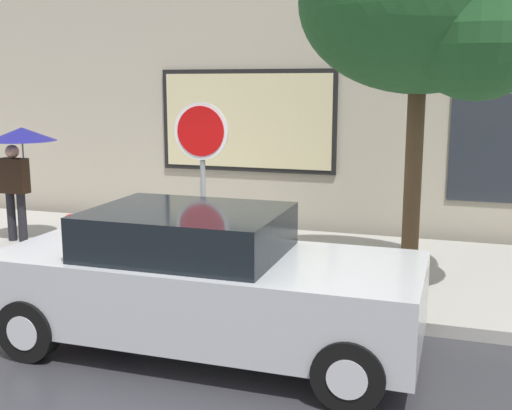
{
  "coord_description": "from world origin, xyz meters",
  "views": [
    {
      "loc": [
        2.56,
        -5.84,
        2.73
      ],
      "look_at": [
        0.07,
        1.8,
        1.2
      ],
      "focal_mm": 44.26,
      "sensor_mm": 36.0,
      "label": 1
    }
  ],
  "objects_px": {
    "stop_sign": "(202,155)",
    "fire_hydrant": "(72,242)",
    "parked_car": "(204,282)",
    "street_tree": "(432,7)",
    "pedestrian_with_umbrella": "(20,149)"
  },
  "relations": [
    {
      "from": "stop_sign",
      "to": "fire_hydrant",
      "type": "bearing_deg",
      "value": -173.79
    },
    {
      "from": "street_tree",
      "to": "stop_sign",
      "type": "distance_m",
      "value": 3.39
    },
    {
      "from": "fire_hydrant",
      "to": "stop_sign",
      "type": "relative_size",
      "value": 0.33
    },
    {
      "from": "street_tree",
      "to": "stop_sign",
      "type": "relative_size",
      "value": 1.98
    },
    {
      "from": "parked_car",
      "to": "stop_sign",
      "type": "xyz_separation_m",
      "value": [
        -0.82,
        1.92,
        1.09
      ]
    },
    {
      "from": "parked_car",
      "to": "street_tree",
      "type": "xyz_separation_m",
      "value": [
        2.03,
        2.16,
        2.9
      ]
    },
    {
      "from": "parked_car",
      "to": "stop_sign",
      "type": "height_order",
      "value": "stop_sign"
    },
    {
      "from": "parked_car",
      "to": "fire_hydrant",
      "type": "bearing_deg",
      "value": 148.15
    },
    {
      "from": "parked_car",
      "to": "pedestrian_with_umbrella",
      "type": "xyz_separation_m",
      "value": [
        -4.42,
        2.81,
        0.97
      ]
    },
    {
      "from": "pedestrian_with_umbrella",
      "to": "street_tree",
      "type": "relative_size",
      "value": 0.41
    },
    {
      "from": "pedestrian_with_umbrella",
      "to": "stop_sign",
      "type": "bearing_deg",
      "value": -13.86
    },
    {
      "from": "pedestrian_with_umbrella",
      "to": "stop_sign",
      "type": "height_order",
      "value": "stop_sign"
    },
    {
      "from": "parked_car",
      "to": "street_tree",
      "type": "distance_m",
      "value": 4.15
    },
    {
      "from": "fire_hydrant",
      "to": "stop_sign",
      "type": "bearing_deg",
      "value": 6.21
    },
    {
      "from": "parked_car",
      "to": "pedestrian_with_umbrella",
      "type": "distance_m",
      "value": 5.32
    }
  ]
}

